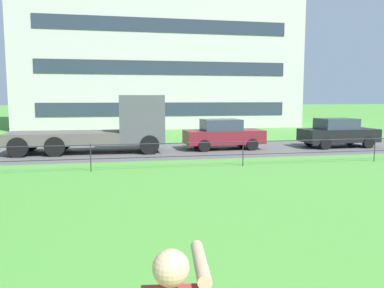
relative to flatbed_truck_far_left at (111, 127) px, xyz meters
name	(u,v)px	position (x,y,z in m)	size (l,w,h in m)	color
street_strip	(97,152)	(-0.68, 0.05, -1.21)	(80.00, 6.16, 0.01)	#565454
park_fence	(91,153)	(-0.68, -4.97, -0.54)	(34.28, 0.04, 1.00)	#232328
flatbed_truck_far_left	(111,127)	(0.00, 0.00, 0.00)	(7.36, 2.59, 2.75)	#4C4C51
car_maroon_left	(223,134)	(5.63, 0.02, -0.44)	(4.05, 1.91, 1.54)	maroon
car_black_center	(338,133)	(11.88, -0.36, -0.44)	(4.03, 1.87, 1.54)	black
apartment_building_background	(157,35)	(4.40, 19.34, 7.45)	(24.70, 12.83, 17.32)	#B7B2AD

